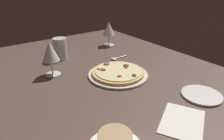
# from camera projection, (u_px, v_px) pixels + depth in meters

# --- Properties ---
(dining_table) EXTENTS (1.50, 1.10, 0.04)m
(dining_table) POSITION_uv_depth(u_px,v_px,m) (106.00, 80.00, 0.96)
(dining_table) COLOR brown
(dining_table) RESTS_ON ground
(pizza_main) EXTENTS (0.28, 0.28, 0.03)m
(pizza_main) POSITION_uv_depth(u_px,v_px,m) (118.00, 73.00, 0.95)
(pizza_main) COLOR silver
(pizza_main) RESTS_ON dining_table
(wine_glass_far) EXTENTS (0.08, 0.08, 0.16)m
(wine_glass_far) POSITION_uv_depth(u_px,v_px,m) (50.00, 52.00, 0.92)
(wine_glass_far) COLOR silver
(wine_glass_far) RESTS_ON dining_table
(wine_glass_near) EXTENTS (0.08, 0.08, 0.16)m
(wine_glass_near) POSITION_uv_depth(u_px,v_px,m) (109.00, 29.00, 1.33)
(wine_glass_near) COLOR silver
(wine_glass_near) RESTS_ON dining_table
(water_glass) EXTENTS (0.07, 0.07, 0.12)m
(water_glass) POSITION_uv_depth(u_px,v_px,m) (60.00, 50.00, 1.13)
(water_glass) COLOR silver
(water_glass) RESTS_ON dining_table
(side_plate) EXTENTS (0.15, 0.15, 0.01)m
(side_plate) POSITION_uv_depth(u_px,v_px,m) (202.00, 95.00, 0.79)
(side_plate) COLOR silver
(side_plate) RESTS_ON dining_table
(paper_menu) EXTENTS (0.20, 0.21, 0.00)m
(paper_menu) POSITION_uv_depth(u_px,v_px,m) (182.00, 121.00, 0.65)
(paper_menu) COLOR white
(paper_menu) RESTS_ON dining_table
(spoon) EXTENTS (0.04, 0.10, 0.01)m
(spoon) POSITION_uv_depth(u_px,v_px,m) (115.00, 58.00, 1.14)
(spoon) COLOR silver
(spoon) RESTS_ON dining_table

